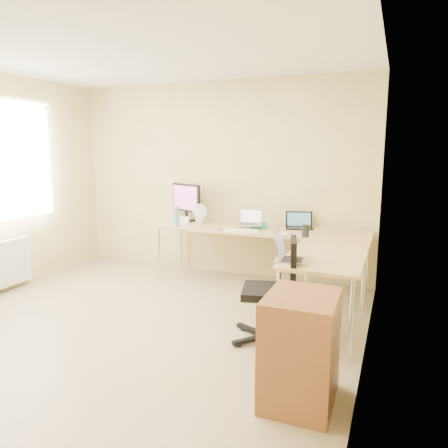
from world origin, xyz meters
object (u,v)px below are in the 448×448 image
at_px(monitor, 186,202).
at_px(laptop_black, 299,220).
at_px(desk_main, 260,257).
at_px(desk_return, 325,291).
at_px(cabinet, 300,351).
at_px(keyboard, 241,230).
at_px(desk_fan, 201,215).
at_px(laptop_center, 250,217).
at_px(mug, 199,222).
at_px(laptop_return, 292,249).
at_px(office_chair, 268,287).
at_px(water_bottle, 177,217).

bearing_deg(monitor, laptop_black, 27.82).
bearing_deg(laptop_black, desk_main, -171.69).
bearing_deg(desk_return, monitor, 150.27).
bearing_deg(desk_return, cabinet, -88.15).
bearing_deg(keyboard, laptop_black, 21.66).
bearing_deg(desk_fan, desk_main, -9.69).
xyz_separation_m(laptop_center, mug, (-0.66, -0.08, -0.09)).
bearing_deg(laptop_return, laptop_black, 4.73).
distance_m(desk_return, laptop_black, 1.39).
bearing_deg(office_chair, laptop_return, 13.87).
relative_size(monitor, office_chair, 0.63).
height_order(desk_main, laptop_center, laptop_center).
relative_size(desk_main, monitor, 4.41).
distance_m(laptop_black, mug, 1.27).
bearing_deg(laptop_black, desk_return, -82.04).
xyz_separation_m(mug, desk_fan, (-0.05, 0.16, 0.08)).
bearing_deg(laptop_return, desk_main, 22.46).
bearing_deg(desk_return, water_bottle, 160.50).
height_order(laptop_black, laptop_return, laptop_return).
bearing_deg(laptop_black, monitor, 164.19).
relative_size(water_bottle, cabinet, 0.34).
relative_size(desk_main, laptop_black, 8.03).
bearing_deg(laptop_return, monitor, 44.22).
bearing_deg(water_bottle, cabinet, -44.66).
relative_size(monitor, keyboard, 1.49).
height_order(desk_return, office_chair, office_chair).
height_order(monitor, water_bottle, monitor).
bearing_deg(laptop_center, laptop_black, 15.29).
distance_m(mug, cabinet, 2.88).
relative_size(desk_main, laptop_return, 7.92).
relative_size(monitor, laptop_black, 1.82).
bearing_deg(keyboard, laptop_return, -65.90).
distance_m(monitor, cabinet, 3.35).
bearing_deg(laptop_center, keyboard, -103.26).
height_order(desk_main, laptop_black, laptop_black).
distance_m(desk_main, desk_fan, 0.97).
xyz_separation_m(mug, water_bottle, (-0.22, -0.20, 0.09)).
bearing_deg(mug, laptop_black, 13.36).
height_order(office_chair, cabinet, office_chair).
bearing_deg(office_chair, keyboard, 105.66).
xyz_separation_m(desk_return, cabinet, (0.04, -1.30, -0.01)).
distance_m(laptop_black, cabinet, 2.61).
distance_m(desk_main, cabinet, 2.51).
bearing_deg(cabinet, desk_return, 91.16).
xyz_separation_m(laptop_center, cabinet, (1.15, -2.28, -0.51)).
bearing_deg(desk_fan, water_bottle, -121.26).
bearing_deg(water_bottle, laptop_black, 18.87).
height_order(keyboard, cabinet, cabinet).
bearing_deg(laptop_black, office_chair, -102.58).
xyz_separation_m(desk_main, keyboard, (-0.16, -0.23, 0.37)).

